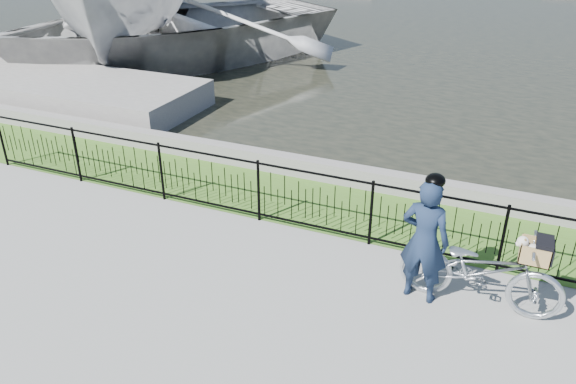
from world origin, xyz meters
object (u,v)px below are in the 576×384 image
at_px(dock, 37,86).
at_px(bicycle_rig, 482,269).
at_px(boat_far, 168,26).
at_px(cyclist, 425,239).

bearing_deg(dock, bicycle_rig, -20.64).
bearing_deg(boat_far, cyclist, -42.74).
xyz_separation_m(cyclist, boat_far, (-10.85, 10.03, 0.30)).
xyz_separation_m(dock, cyclist, (12.02, -4.96, 0.59)).
height_order(bicycle_rig, cyclist, cyclist).
bearing_deg(dock, boat_far, 76.98).
bearing_deg(bicycle_rig, dock, 159.36).
xyz_separation_m(bicycle_rig, cyclist, (-0.78, -0.14, 0.36)).
distance_m(bicycle_rig, boat_far, 15.28).
xyz_separation_m(dock, boat_far, (1.17, 5.07, 0.89)).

